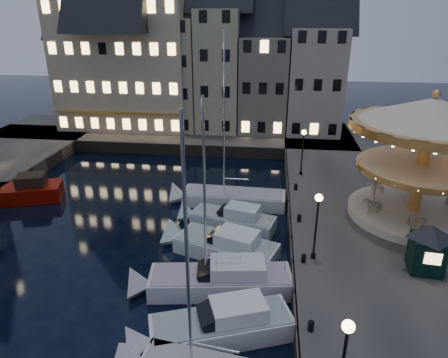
# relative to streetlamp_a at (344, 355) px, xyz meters

# --- Properties ---
(ground) EXTENTS (160.00, 160.00, 0.00)m
(ground) POSITION_rel_streetlamp_a_xyz_m (-7.20, 9.00, -4.02)
(ground) COLOR black
(ground) RESTS_ON ground
(quay_east) EXTENTS (16.00, 56.00, 1.30)m
(quay_east) POSITION_rel_streetlamp_a_xyz_m (6.80, 15.00, -3.37)
(quay_east) COLOR #474442
(quay_east) RESTS_ON ground
(quay_north) EXTENTS (44.00, 12.00, 1.30)m
(quay_north) POSITION_rel_streetlamp_a_xyz_m (-15.20, 37.00, -3.37)
(quay_north) COLOR #474442
(quay_north) RESTS_ON ground
(quaywall_e) EXTENTS (0.15, 44.00, 1.30)m
(quaywall_e) POSITION_rel_streetlamp_a_xyz_m (-1.20, 15.00, -3.37)
(quaywall_e) COLOR #47423A
(quaywall_e) RESTS_ON ground
(quaywall_n) EXTENTS (48.00, 0.15, 1.30)m
(quaywall_n) POSITION_rel_streetlamp_a_xyz_m (-13.20, 31.00, -3.37)
(quaywall_n) COLOR #47423A
(quaywall_n) RESTS_ON ground
(streetlamp_a) EXTENTS (0.44, 0.44, 4.17)m
(streetlamp_a) POSITION_rel_streetlamp_a_xyz_m (0.00, 0.00, 0.00)
(streetlamp_a) COLOR black
(streetlamp_a) RESTS_ON quay_east
(streetlamp_b) EXTENTS (0.44, 0.44, 4.17)m
(streetlamp_b) POSITION_rel_streetlamp_a_xyz_m (0.00, 10.00, 0.00)
(streetlamp_b) COLOR black
(streetlamp_b) RESTS_ON quay_east
(streetlamp_c) EXTENTS (0.44, 0.44, 4.17)m
(streetlamp_c) POSITION_rel_streetlamp_a_xyz_m (0.00, 23.50, 0.00)
(streetlamp_c) COLOR black
(streetlamp_c) RESTS_ON quay_east
(bollard_a) EXTENTS (0.30, 0.30, 0.57)m
(bollard_a) POSITION_rel_streetlamp_a_xyz_m (-0.60, 4.00, -2.41)
(bollard_a) COLOR black
(bollard_a) RESTS_ON quay_east
(bollard_b) EXTENTS (0.30, 0.30, 0.57)m
(bollard_b) POSITION_rel_streetlamp_a_xyz_m (-0.60, 9.50, -2.41)
(bollard_b) COLOR black
(bollard_b) RESTS_ON quay_east
(bollard_c) EXTENTS (0.30, 0.30, 0.57)m
(bollard_c) POSITION_rel_streetlamp_a_xyz_m (-0.60, 14.50, -2.41)
(bollard_c) COLOR black
(bollard_c) RESTS_ON quay_east
(bollard_d) EXTENTS (0.30, 0.30, 0.57)m
(bollard_d) POSITION_rel_streetlamp_a_xyz_m (-0.60, 20.00, -2.41)
(bollard_d) COLOR black
(bollard_d) RESTS_ON quay_east
(townhouse_na) EXTENTS (5.50, 8.00, 12.80)m
(townhouse_na) POSITION_rel_streetlamp_a_xyz_m (-26.70, 39.00, 3.76)
(townhouse_na) COLOR tan
(townhouse_na) RESTS_ON quay_north
(townhouse_nb) EXTENTS (6.16, 8.00, 13.80)m
(townhouse_nb) POSITION_rel_streetlamp_a_xyz_m (-21.25, 39.00, 4.26)
(townhouse_nb) COLOR slate
(townhouse_nb) RESTS_ON quay_north
(townhouse_nc) EXTENTS (6.82, 8.00, 14.80)m
(townhouse_nc) POSITION_rel_streetlamp_a_xyz_m (-15.20, 39.00, 4.76)
(townhouse_nc) COLOR tan
(townhouse_nc) RESTS_ON quay_north
(townhouse_nd) EXTENTS (5.50, 8.00, 15.80)m
(townhouse_nd) POSITION_rel_streetlamp_a_xyz_m (-9.45, 39.00, 5.26)
(townhouse_nd) COLOR tan
(townhouse_nd) RESTS_ON quay_north
(townhouse_ne) EXTENTS (6.16, 8.00, 12.80)m
(townhouse_ne) POSITION_rel_streetlamp_a_xyz_m (-4.00, 39.00, 3.76)
(townhouse_ne) COLOR slate
(townhouse_ne) RESTS_ON quay_north
(townhouse_nf) EXTENTS (6.82, 8.00, 13.80)m
(townhouse_nf) POSITION_rel_streetlamp_a_xyz_m (2.05, 39.00, 4.26)
(townhouse_nf) COLOR #A59B89
(townhouse_nf) RESTS_ON quay_north
(hotel_corner) EXTENTS (17.60, 9.00, 16.80)m
(hotel_corner) POSITION_rel_streetlamp_a_xyz_m (-21.20, 39.00, 5.76)
(hotel_corner) COLOR #C6B692
(hotel_corner) RESTS_ON quay_north
(motorboat_b) EXTENTS (7.90, 4.72, 2.15)m
(motorboat_b) POSITION_rel_streetlamp_a_xyz_m (-5.15, 4.29, -3.38)
(motorboat_b) COLOR white
(motorboat_b) RESTS_ON ground
(motorboat_c) EXTENTS (9.21, 3.55, 12.17)m
(motorboat_c) POSITION_rel_streetlamp_a_xyz_m (-5.69, 7.94, -3.34)
(motorboat_c) COLOR silver
(motorboat_c) RESTS_ON ground
(motorboat_d) EXTENTS (7.71, 4.79, 2.15)m
(motorboat_d) POSITION_rel_streetlamp_a_xyz_m (-5.79, 11.73, -3.38)
(motorboat_d) COLOR silver
(motorboat_d) RESTS_ON ground
(motorboat_e) EXTENTS (7.26, 3.74, 2.15)m
(motorboat_e) POSITION_rel_streetlamp_a_xyz_m (-5.74, 15.35, -3.38)
(motorboat_e) COLOR silver
(motorboat_e) RESTS_ON ground
(motorboat_f) EXTENTS (9.48, 2.74, 12.60)m
(motorboat_f) POSITION_rel_streetlamp_a_xyz_m (-6.23, 19.31, -3.49)
(motorboat_f) COLOR silver
(motorboat_f) RESTS_ON ground
(red_fishing_boat) EXTENTS (7.96, 4.85, 5.96)m
(red_fishing_boat) POSITION_rel_streetlamp_a_xyz_m (-24.03, 17.78, -3.32)
(red_fishing_boat) COLOR #700800
(red_fishing_boat) RESTS_ON ground
(carousel) EXTENTS (10.30, 10.30, 9.01)m
(carousel) POSITION_rel_streetlamp_a_xyz_m (7.51, 16.27, 3.22)
(carousel) COLOR beige
(carousel) RESTS_ON quay_east
(ticket_kiosk) EXTENTS (2.76, 2.76, 3.24)m
(ticket_kiosk) POSITION_rel_streetlamp_a_xyz_m (6.11, 9.57, -0.79)
(ticket_kiosk) COLOR black
(ticket_kiosk) RESTS_ON quay_east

